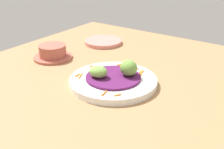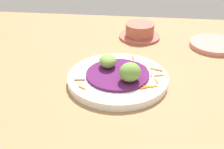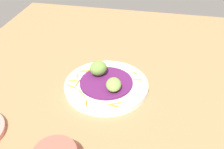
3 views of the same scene
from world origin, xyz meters
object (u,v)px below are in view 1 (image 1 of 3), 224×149
(side_plate_small, at_px, (103,42))
(terracotta_bowl, at_px, (53,53))
(main_plate, at_px, (113,81))
(guac_scoop_center, at_px, (129,68))
(guac_scoop_left, at_px, (98,72))

(side_plate_small, distance_m, terracotta_bowl, 0.23)
(main_plate, relative_size, guac_scoop_center, 4.69)
(guac_scoop_center, xyz_separation_m, side_plate_small, (-0.27, 0.24, -0.04))
(guac_scoop_left, distance_m, guac_scoop_center, 0.09)
(main_plate, height_order, side_plate_small, main_plate)
(main_plate, relative_size, terracotta_bowl, 1.85)
(guac_scoop_left, distance_m, side_plate_small, 0.37)
(guac_scoop_left, height_order, side_plate_small, guac_scoop_left)
(guac_scoop_left, xyz_separation_m, side_plate_small, (-0.21, 0.31, -0.03))
(guac_scoop_left, relative_size, terracotta_bowl, 0.40)
(main_plate, bearing_deg, guac_scoop_left, -135.04)
(terracotta_bowl, bearing_deg, guac_scoop_center, -2.48)
(guac_scoop_center, bearing_deg, terracotta_bowl, 177.52)
(guac_scoop_center, distance_m, terracotta_bowl, 0.32)
(terracotta_bowl, bearing_deg, main_plate, -8.88)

